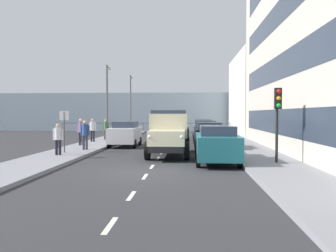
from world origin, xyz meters
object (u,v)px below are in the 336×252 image
Objects in this scene: car_grey_kerbside_3 at (203,128)px; pedestrian_strolling at (93,128)px; pedestrian_couple_b at (81,129)px; lamp_post_far at (131,98)px; lamp_post_promenade at (108,95)px; street_sign at (64,124)px; truck_vintage_cream at (169,134)px; pedestrian_by_lamp at (58,137)px; car_teal_kerbside_near at (217,144)px; car_black_kerbside_1 at (209,135)px; traffic_light_near at (278,109)px; pedestrian_with_bag at (106,128)px; pedestrian_couple_a at (85,132)px; car_navy_kerbside_2 at (205,131)px; car_white_oppositeside_0 at (125,134)px.

car_grey_kerbside_3 is 2.48× the size of pedestrian_strolling.
pedestrian_couple_b is 16.24m from lamp_post_far.
lamp_post_promenade is at bearing 23.73° from car_grey_kerbside_3.
car_grey_kerbside_3 is 10.54m from lamp_post_far.
pedestrian_strolling is at bearing -85.83° from street_sign.
car_grey_kerbside_3 is at bearing -99.20° from truck_vintage_cream.
lamp_post_far is at bearing -93.28° from pedestrian_strolling.
pedestrian_strolling is (0.65, -8.62, 0.08)m from pedestrian_by_lamp.
car_teal_kerbside_near is (-2.32, 2.30, -0.28)m from truck_vintage_cream.
car_black_kerbside_1 is 1.28× the size of traffic_light_near.
car_teal_kerbside_near is at bearing 140.50° from pedestrian_couple_b.
pedestrian_by_lamp is at bearing 90.96° from lamp_post_promenade.
pedestrian_by_lamp is 0.99× the size of pedestrian_with_bag.
lamp_post_far is at bearing -88.54° from pedestrian_couple_a.
traffic_light_near is at bearing 144.93° from pedestrian_couple_b.
truck_vintage_cream is at bearing 120.16° from pedestrian_with_bag.
car_navy_kerbside_2 is at bearing -132.86° from street_sign.
lamp_post_far is (7.81, -16.74, 3.09)m from car_black_kerbside_1.
car_teal_kerbside_near is 8.46m from street_sign.
pedestrian_with_bag is at bearing -56.51° from car_teal_kerbside_near.
lamp_post_far reaches higher than lamp_post_promenade.
pedestrian_with_bag is at bearing -6.66° from car_navy_kerbside_2.
pedestrian_couple_b is at bearing -84.21° from pedestrian_by_lamp.
car_grey_kerbside_3 is at bearing -142.56° from pedestrian_strolling.
lamp_post_far reaches higher than pedestrian_by_lamp.
lamp_post_promenade reaches higher than pedestrian_with_bag.
pedestrian_couple_a is at bearing -26.31° from traffic_light_near.
pedestrian_strolling is 0.28× the size of lamp_post_promenade.
car_navy_kerbside_2 is 0.92× the size of car_grey_kerbside_3.
pedestrian_with_bag is (8.06, 4.43, 0.20)m from car_grey_kerbside_3.
car_black_kerbside_1 is (-2.32, -3.93, -0.28)m from truck_vintage_cream.
car_white_oppositeside_0 is 2.97m from pedestrian_couple_b.
street_sign is (8.01, -2.60, 0.79)m from car_teal_kerbside_near.
traffic_light_near is at bearing 101.90° from car_navy_kerbside_2.
pedestrian_couple_b is at bearing -68.22° from pedestrian_couple_a.
street_sign reaches higher than car_white_oppositeside_0.
pedestrian_couple_a is at bearing 94.93° from lamp_post_promenade.
pedestrian_with_bag is at bearing -36.44° from car_black_kerbside_1.
traffic_light_near reaches higher than pedestrian_by_lamp.
lamp_post_promenade reaches higher than pedestrian_by_lamp.
car_grey_kerbside_3 is 2.51× the size of pedestrian_couple_a.
lamp_post_far is 2.86× the size of street_sign.
traffic_light_near is at bearing 127.63° from lamp_post_promenade.
car_teal_kerbside_near is 2.72× the size of pedestrian_by_lamp.
lamp_post_promenade is (0.19, -11.61, 2.76)m from pedestrian_by_lamp.
pedestrian_by_lamp is at bearing 31.24° from car_black_kerbside_1.
car_white_oppositeside_0 is 3.68m from pedestrian_strolling.
pedestrian_couple_a is at bearing 44.08° from car_navy_kerbside_2.
pedestrian_strolling is (8.55, 1.18, 0.28)m from car_navy_kerbside_2.
car_grey_kerbside_3 is 9.19m from pedestrian_with_bag.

